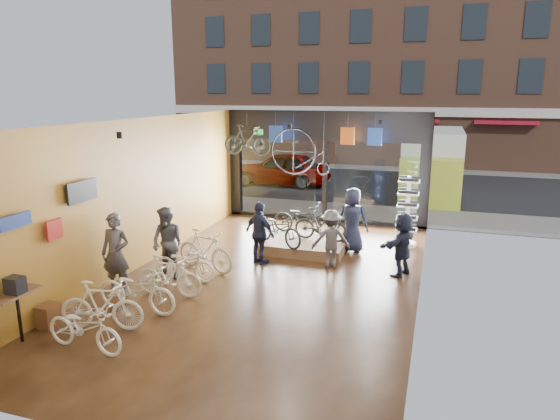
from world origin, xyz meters
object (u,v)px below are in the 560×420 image
at_px(display_bike_right, 302,218).
at_px(customer_0, 116,254).
at_px(box_truck, 432,165).
at_px(floor_bike_5, 205,250).
at_px(floor_bike_0, 85,328).
at_px(floor_bike_1, 102,306).
at_px(display_platform, 304,245).
at_px(display_bike_left, 278,228).
at_px(customer_4, 352,220).
at_px(customer_5, 402,244).
at_px(hung_bike, 247,140).
at_px(sunglasses_rack, 407,212).
at_px(customer_1, 167,243).
at_px(customer_3, 331,239).
at_px(floor_bike_4, 185,264).
at_px(floor_bike_3, 169,276).
at_px(display_bike_mid, 321,225).
at_px(street_car, 281,169).
at_px(floor_bike_2, 137,290).
at_px(customer_2, 260,233).
at_px(penny_farthing, 303,153).

bearing_deg(display_bike_right, customer_0, 146.77).
relative_size(box_truck, floor_bike_5, 4.08).
xyz_separation_m(floor_bike_0, floor_bike_1, (-0.21, 0.76, 0.07)).
bearing_deg(display_platform, display_bike_left, -131.15).
xyz_separation_m(display_platform, customer_4, (1.33, 0.28, 0.77)).
height_order(floor_bike_1, customer_5, customer_5).
relative_size(customer_5, hung_bike, 1.00).
bearing_deg(sunglasses_rack, customer_0, -135.66).
xyz_separation_m(customer_1, customer_3, (3.62, 1.91, -0.12)).
relative_size(floor_bike_4, customer_0, 0.86).
xyz_separation_m(floor_bike_3, customer_0, (-1.20, -0.18, 0.45)).
height_order(display_bike_mid, customer_0, customer_0).
bearing_deg(display_bike_right, floor_bike_1, 159.39).
bearing_deg(customer_5, display_bike_right, -98.09).
relative_size(street_car, box_truck, 0.65).
distance_m(floor_bike_2, floor_bike_4, 1.87).
xyz_separation_m(floor_bike_0, floor_bike_2, (-0.04, 1.66, 0.05)).
height_order(floor_bike_4, display_platform, floor_bike_4).
bearing_deg(customer_3, display_bike_mid, -85.13).
bearing_deg(street_car, customer_5, 31.39).
bearing_deg(hung_bike, customer_5, -118.62).
bearing_deg(customer_2, floor_bike_3, 90.51).
relative_size(box_truck, display_bike_mid, 4.59).
bearing_deg(floor_bike_2, floor_bike_0, -177.14).
bearing_deg(customer_4, display_bike_left, 29.42).
bearing_deg(floor_bike_3, display_platform, -29.33).
distance_m(street_car, floor_bike_2, 14.58).
xyz_separation_m(floor_bike_5, sunglasses_rack, (4.71, 3.67, 0.51)).
xyz_separation_m(floor_bike_1, penny_farthing, (1.72, 8.16, 2.01)).
distance_m(floor_bike_3, customer_2, 2.92).
height_order(customer_0, customer_4, customer_0).
bearing_deg(customer_4, customer_1, 44.23).
distance_m(customer_5, hung_bike, 6.29).
bearing_deg(penny_farthing, display_bike_right, -74.85).
bearing_deg(customer_5, customer_4, -110.65).
xyz_separation_m(street_car, customer_5, (6.52, -10.68, -0.00)).
distance_m(floor_bike_1, display_bike_right, 6.98).
xyz_separation_m(display_platform, hung_bike, (-2.36, 1.70, 2.78)).
distance_m(street_car, penny_farthing, 8.04).
bearing_deg(display_platform, floor_bike_5, -129.61).
bearing_deg(display_platform, customer_1, -129.88).
bearing_deg(floor_bike_3, penny_farthing, -15.22).
relative_size(floor_bike_2, penny_farthing, 0.96).
distance_m(display_bike_right, penny_farthing, 2.35).
bearing_deg(street_car, customer_4, 28.64).
bearing_deg(display_bike_right, floor_bike_4, 151.53).
bearing_deg(street_car, floor_bike_2, 5.90).
relative_size(floor_bike_2, hung_bike, 1.15).
bearing_deg(floor_bike_3, hung_bike, 0.24).
bearing_deg(box_truck, hung_bike, -129.61).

